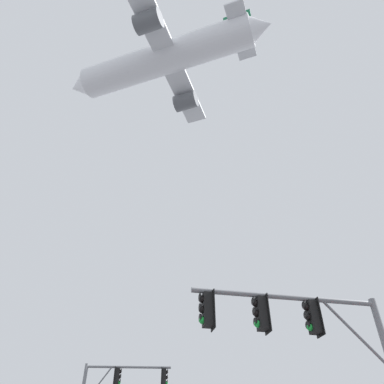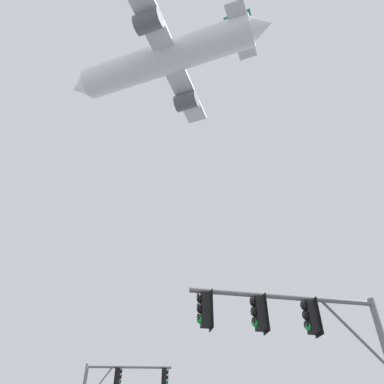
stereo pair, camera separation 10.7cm
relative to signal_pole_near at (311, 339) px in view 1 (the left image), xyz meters
name	(u,v)px [view 1 (the left image)]	position (x,y,z in m)	size (l,w,h in m)	color
signal_pole_near	(311,339)	(0.00, 0.00, 0.00)	(5.63, 0.98, 5.70)	slate
airplane	(165,59)	(-5.75, 20.10, 43.42)	(29.61, 22.87, 8.40)	white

